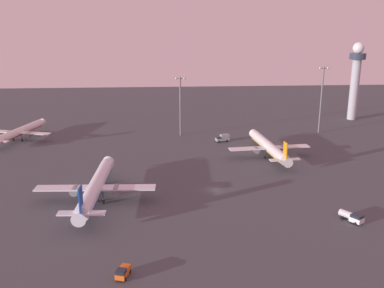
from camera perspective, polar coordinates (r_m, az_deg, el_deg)
name	(u,v)px	position (r m, az deg, el deg)	size (l,w,h in m)	color
ground_plane	(213,190)	(132.48, 2.76, -6.03)	(416.00, 416.00, 0.00)	#424449
control_tower	(356,76)	(235.42, 20.75, 8.42)	(8.00, 8.00, 38.90)	#A8A8B2
airplane_taxiway_distant	(96,187)	(126.08, -12.57, -5.53)	(34.04, 43.75, 11.23)	silver
airplane_near_gate	(269,147)	(164.49, 10.12, -0.38)	(30.96, 39.71, 10.18)	silver
airplane_terminal_side	(19,132)	(198.80, -21.79, 1.49)	(28.52, 36.32, 9.48)	silver
baggage_tractor	(123,272)	(91.49, -9.08, -16.32)	(3.07, 4.53, 2.25)	#D85919
fuel_truck	(352,217)	(119.42, 20.31, -8.95)	(5.31, 6.38, 2.35)	white
catering_truck	(223,138)	(183.16, 4.07, 0.80)	(6.07, 3.73, 3.05)	gray
apron_light_east	(321,96)	(202.82, 16.69, 6.06)	(4.80, 0.90, 29.73)	slate
apron_light_west	(180,103)	(189.53, -1.55, 5.47)	(4.80, 0.90, 25.94)	slate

